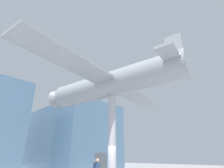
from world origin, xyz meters
TOP-DOWN VIEW (x-y plane):
  - glass_pavilion_right at (7.04, 17.12)m, footprint 9.05×15.53m
  - support_pylon_central at (0.00, 0.00)m, footprint 0.57×0.57m
  - suspended_airplane at (-0.05, 0.25)m, footprint 15.81×13.05m

SIDE VIEW (x-z plane):
  - support_pylon_central at x=0.00m, z-range 0.00..6.13m
  - glass_pavilion_right at x=7.04m, z-range -0.29..9.60m
  - suspended_airplane at x=-0.05m, z-range 5.46..8.81m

